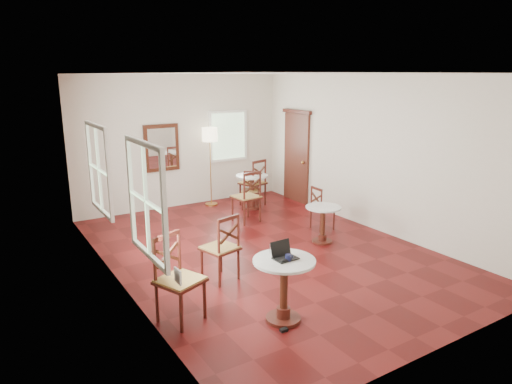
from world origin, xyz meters
TOP-DOWN VIEW (x-y plane):
  - ground at (0.00, 0.00)m, footprint 7.00×7.00m
  - room_shell at (-0.06, 0.27)m, footprint 5.02×7.02m
  - cafe_table_near at (-1.08, -2.06)m, footprint 0.77×0.77m
  - cafe_table_mid at (1.13, -0.18)m, footprint 0.64×0.64m
  - cafe_table_back at (1.22, 2.41)m, footprint 0.73×0.73m
  - chair_near_a at (-1.18, -0.61)m, footprint 0.57×0.57m
  - chair_near_b at (-2.17, -1.35)m, footprint 0.66×0.66m
  - chair_mid_a at (0.59, 1.59)m, footprint 0.56×0.56m
  - chair_mid_b at (1.60, 0.41)m, footprint 0.42×0.42m
  - chair_back_a at (1.37, 2.58)m, footprint 0.62×0.62m
  - chair_back_b at (1.19, 2.43)m, footprint 0.55×0.55m
  - floor_lamp at (0.55, 3.15)m, footprint 0.35×0.35m
  - laptop at (-1.06, -2.01)m, footprint 0.29×0.24m
  - mouse at (-1.11, -2.13)m, footprint 0.11×0.07m
  - navy_mug at (-1.07, -2.12)m, footprint 0.11×0.07m
  - water_glass at (-1.09, -1.81)m, footprint 0.07×0.07m
  - power_adapter at (-1.23, -2.28)m, footprint 0.09×0.06m

SIDE VIEW (x-z plane):
  - ground at x=0.00m, z-range 0.00..0.00m
  - power_adapter at x=-1.23m, z-range 0.00..0.04m
  - chair_back_b at x=1.19m, z-range 0.00..0.84m
  - cafe_table_mid at x=1.13m, z-range 0.08..0.76m
  - chair_mid_b at x=1.60m, z-range 0.00..0.86m
  - cafe_table_back at x=1.22m, z-range 0.09..0.87m
  - cafe_table_near at x=-1.08m, z-range 0.10..0.91m
  - chair_near_a at x=-1.18m, z-range 0.00..1.02m
  - chair_mid_a at x=0.59m, z-range 0.00..1.08m
  - chair_near_b at x=-2.17m, z-range 0.00..1.09m
  - chair_back_a at x=1.37m, z-range 0.00..1.10m
  - mouse at x=-1.11m, z-range 0.81..0.85m
  - navy_mug at x=-1.07m, z-range 0.81..0.90m
  - laptop at x=-1.06m, z-range 0.76..0.96m
  - water_glass at x=-1.09m, z-range 0.81..0.93m
  - floor_lamp at x=0.55m, z-range 0.63..2.45m
  - room_shell at x=-0.06m, z-range 0.38..3.39m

